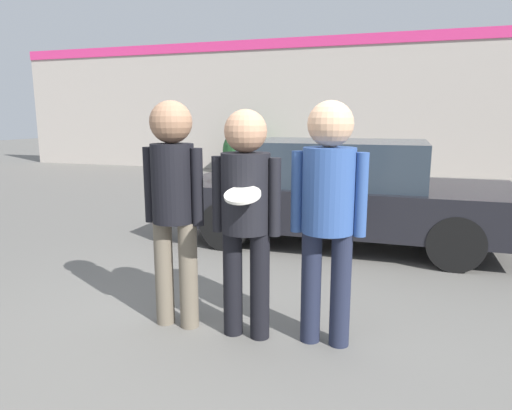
{
  "coord_description": "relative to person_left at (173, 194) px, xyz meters",
  "views": [
    {
      "loc": [
        1.22,
        -3.2,
        1.68
      ],
      "look_at": [
        0.13,
        0.19,
        1.0
      ],
      "focal_mm": 32.0,
      "sensor_mm": 36.0,
      "label": 1
    }
  ],
  "objects": [
    {
      "name": "ground_plane",
      "position": [
        0.47,
        0.05,
        -1.09
      ],
      "size": [
        56.0,
        56.0,
        0.0
      ],
      "primitive_type": "plane",
      "color": "#66635E"
    },
    {
      "name": "person_right",
      "position": [
        1.2,
        0.07,
        0.0
      ],
      "size": [
        0.55,
        0.38,
        1.8
      ],
      "color": "#1E2338",
      "rests_on": "ground"
    },
    {
      "name": "parked_car_near",
      "position": [
        0.91,
        3.04,
        -0.4
      ],
      "size": [
        4.41,
        1.95,
        1.38
      ],
      "color": "black",
      "rests_on": "ground"
    },
    {
      "name": "person_middle_with_frisbee",
      "position": [
        0.6,
        -0.01,
        -0.04
      ],
      "size": [
        0.54,
        0.57,
        1.74
      ],
      "color": "black",
      "rests_on": "ground"
    },
    {
      "name": "person_left",
      "position": [
        0.0,
        0.0,
        0.0
      ],
      "size": [
        0.5,
        0.33,
        1.81
      ],
      "color": "#665B4C",
      "rests_on": "ground"
    },
    {
      "name": "shrub",
      "position": [
        -2.92,
        10.11,
        -0.39
      ],
      "size": [
        1.4,
        1.4,
        1.4
      ],
      "color": "#285B2D",
      "rests_on": "ground"
    },
    {
      "name": "storefront_building",
      "position": [
        0.47,
        11.0,
        0.97
      ],
      "size": [
        24.0,
        0.22,
        4.06
      ],
      "color": "#B2A89E",
      "rests_on": "ground"
    }
  ]
}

